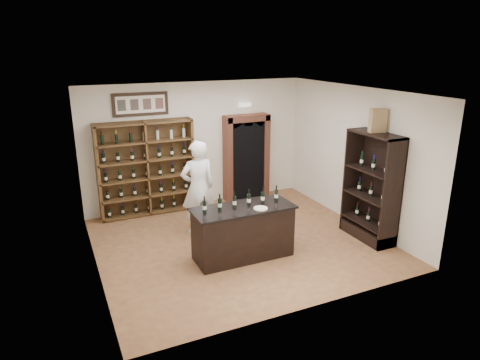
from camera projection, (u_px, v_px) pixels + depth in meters
name	position (u px, v px, depth m)	size (l,w,h in m)	color
floor	(239.00, 242.00, 8.67)	(5.50, 5.50, 0.00)	#9B6A3E
ceiling	(239.00, 92.00, 7.76)	(5.50, 5.50, 0.00)	white
wall_back	(197.00, 145.00, 10.38)	(5.50, 0.04, 3.00)	white
wall_left	(90.00, 190.00, 7.12)	(0.04, 5.00, 3.00)	white
wall_right	(354.00, 156.00, 9.30)	(0.04, 5.00, 3.00)	white
wine_shelf	(146.00, 168.00, 9.84)	(2.20, 0.38, 2.20)	brown
framed_picture	(140.00, 104.00, 9.52)	(1.25, 0.04, 0.52)	black
arched_doorway	(246.00, 155.00, 10.84)	(1.17, 0.35, 2.17)	black
emergency_light	(245.00, 105.00, 10.53)	(0.30, 0.10, 0.10)	white
tasting_counter	(243.00, 233.00, 7.92)	(1.88, 0.78, 1.00)	black
counter_bottle_0	(205.00, 207.00, 7.50)	(0.07, 0.07, 0.30)	black
counter_bottle_1	(220.00, 204.00, 7.61)	(0.07, 0.07, 0.30)	black
counter_bottle_2	(235.00, 202.00, 7.73)	(0.07, 0.07, 0.30)	black
counter_bottle_3	(249.00, 199.00, 7.84)	(0.07, 0.07, 0.30)	black
counter_bottle_4	(263.00, 197.00, 7.96)	(0.07, 0.07, 0.30)	black
counter_bottle_5	(276.00, 195.00, 8.07)	(0.07, 0.07, 0.30)	black
side_cabinet	(371.00, 203.00, 8.66)	(0.48, 1.20, 2.20)	black
shopkeeper	(198.00, 188.00, 8.81)	(0.73, 0.48, 1.99)	white
plate	(261.00, 208.00, 7.68)	(0.25, 0.25, 0.02)	silver
wine_crate	(378.00, 121.00, 8.19)	(0.32, 0.13, 0.46)	tan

